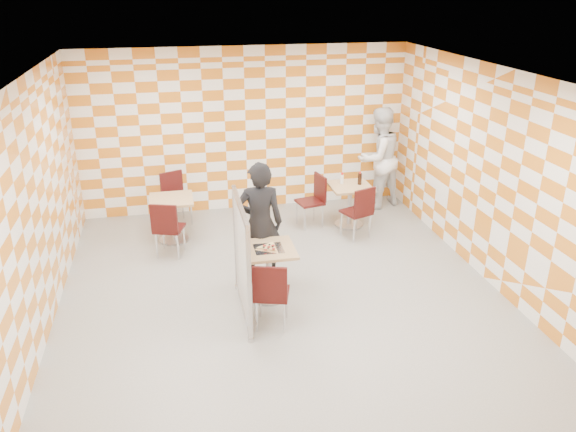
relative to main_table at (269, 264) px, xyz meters
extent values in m
plane|color=gray|center=(0.19, -0.10, -0.51)|extent=(7.00, 7.00, 0.00)
plane|color=white|center=(0.19, -0.10, 2.49)|extent=(7.00, 7.00, 0.00)
plane|color=white|center=(0.19, 3.40, 0.99)|extent=(6.00, 0.00, 6.00)
plane|color=white|center=(-2.81, -0.10, 0.99)|extent=(0.00, 7.00, 7.00)
plane|color=white|center=(3.19, -0.10, 0.99)|extent=(0.00, 7.00, 7.00)
cube|color=tan|center=(0.00, 0.00, 0.22)|extent=(0.70, 0.70, 0.04)
cylinder|color=#A5A5AA|center=(0.00, 0.00, -0.14)|extent=(0.08, 0.08, 0.70)
cylinder|color=#A5A5AA|center=(0.00, 0.00, -0.49)|extent=(0.50, 0.50, 0.03)
cube|color=tan|center=(1.82, 2.15, 0.22)|extent=(0.70, 0.70, 0.04)
cylinder|color=#A5A5AA|center=(1.82, 2.15, -0.14)|extent=(0.08, 0.08, 0.70)
cylinder|color=#A5A5AA|center=(1.82, 2.15, -0.49)|extent=(0.50, 0.50, 0.03)
cube|color=tan|center=(-1.24, 2.15, 0.22)|extent=(0.70, 0.70, 0.04)
cylinder|color=#A5A5AA|center=(-1.24, 2.15, -0.14)|extent=(0.08, 0.08, 0.70)
cylinder|color=#A5A5AA|center=(-1.24, 2.15, -0.49)|extent=(0.50, 0.50, 0.03)
cube|color=#380C0B|center=(-0.08, -0.67, -0.06)|extent=(0.52, 0.52, 0.04)
cube|color=#380C0B|center=(-0.14, -0.86, 0.19)|extent=(0.41, 0.16, 0.45)
cylinder|color=silver|center=(0.13, -0.55, -0.29)|extent=(0.03, 0.03, 0.43)
cylinder|color=silver|center=(-0.19, -0.46, -0.29)|extent=(0.03, 0.03, 0.43)
cylinder|color=silver|center=(0.04, -0.88, -0.29)|extent=(0.03, 0.03, 0.43)
cylinder|color=silver|center=(-0.29, -0.78, -0.29)|extent=(0.03, 0.03, 0.43)
cube|color=#380C0B|center=(1.78, 1.65, -0.06)|extent=(0.54, 0.54, 0.04)
cube|color=#380C0B|center=(1.85, 1.46, 0.19)|extent=(0.41, 0.19, 0.45)
cylinder|color=silver|center=(1.88, 1.87, -0.29)|extent=(0.03, 0.03, 0.43)
cylinder|color=silver|center=(1.56, 1.75, -0.29)|extent=(0.03, 0.03, 0.43)
cylinder|color=silver|center=(2.00, 1.55, -0.29)|extent=(0.03, 0.03, 0.43)
cylinder|color=silver|center=(1.68, 1.43, -0.29)|extent=(0.03, 0.03, 0.43)
cube|color=#380C0B|center=(1.13, 2.26, -0.06)|extent=(0.50, 0.50, 0.04)
cube|color=#380C0B|center=(1.32, 2.30, 0.19)|extent=(0.13, 0.42, 0.45)
cylinder|color=silver|center=(0.93, 2.39, -0.29)|extent=(0.03, 0.03, 0.43)
cylinder|color=silver|center=(1.00, 2.06, -0.29)|extent=(0.03, 0.03, 0.43)
cylinder|color=silver|center=(1.26, 2.46, -0.29)|extent=(0.03, 0.03, 0.43)
cylinder|color=silver|center=(1.33, 2.13, -0.29)|extent=(0.03, 0.03, 0.43)
cube|color=#380C0B|center=(-1.30, 1.62, -0.06)|extent=(0.53, 0.53, 0.04)
cube|color=#380C0B|center=(-1.36, 1.43, 0.19)|extent=(0.41, 0.17, 0.45)
cylinder|color=silver|center=(-1.08, 1.72, -0.29)|extent=(0.03, 0.03, 0.43)
cylinder|color=silver|center=(-1.40, 1.83, -0.29)|extent=(0.03, 0.03, 0.43)
cylinder|color=silver|center=(-1.19, 1.40, -0.29)|extent=(0.03, 0.03, 0.43)
cylinder|color=silver|center=(-1.51, 1.51, -0.29)|extent=(0.03, 0.03, 0.43)
cube|color=#380C0B|center=(-1.14, 2.84, -0.06)|extent=(0.55, 0.55, 0.04)
cube|color=#380C0B|center=(-1.22, 3.02, 0.19)|extent=(0.40, 0.20, 0.45)
cylinder|color=silver|center=(-1.23, 2.61, -0.29)|extent=(0.03, 0.03, 0.43)
cylinder|color=silver|center=(-0.92, 2.75, -0.29)|extent=(0.03, 0.03, 0.43)
cylinder|color=silver|center=(-1.36, 2.92, -0.29)|extent=(0.03, 0.03, 0.43)
cylinder|color=silver|center=(-1.05, 3.06, -0.29)|extent=(0.03, 0.03, 0.43)
cube|color=white|center=(-0.40, -0.32, 0.29)|extent=(0.02, 1.30, 1.40)
cube|color=#B2B2B7|center=(-0.40, -0.32, 1.01)|extent=(0.05, 1.30, 0.05)
cube|color=#B2B2B7|center=(-0.40, -0.32, -0.43)|extent=(0.05, 1.30, 0.05)
cube|color=#B2B2B7|center=(-0.40, -0.97, 0.29)|extent=(0.05, 0.05, 1.50)
cylinder|color=#B2B2B7|center=(-0.40, -0.97, -0.48)|extent=(0.08, 0.08, 0.05)
cube|color=#B2B2B7|center=(-0.40, 0.33, 0.29)|extent=(0.05, 0.05, 1.50)
cylinder|color=#B2B2B7|center=(-0.40, 0.33, -0.48)|extent=(0.08, 0.08, 0.05)
imported|color=black|center=(-0.03, 0.49, 0.39)|extent=(0.69, 0.49, 1.80)
imported|color=white|center=(2.62, 2.95, 0.45)|extent=(1.13, 1.02, 1.91)
cube|color=silver|center=(0.00, -0.02, 0.24)|extent=(0.38, 0.34, 0.01)
cone|color=tan|center=(0.00, -0.02, 0.26)|extent=(0.40, 0.40, 0.02)
cone|color=#F2D88C|center=(0.00, 0.00, 0.27)|extent=(0.33, 0.33, 0.01)
cylinder|color=maroon|center=(-0.06, -0.12, 0.28)|extent=(0.04, 0.04, 0.01)
cylinder|color=maroon|center=(0.05, -0.11, 0.28)|extent=(0.04, 0.04, 0.01)
cylinder|color=maroon|center=(0.00, -0.04, 0.28)|extent=(0.04, 0.04, 0.01)
cylinder|color=maroon|center=(-0.05, 0.01, 0.28)|extent=(0.04, 0.04, 0.01)
cylinder|color=maroon|center=(0.06, -0.01, 0.28)|extent=(0.04, 0.04, 0.01)
torus|color=black|center=(0.05, -0.05, 0.28)|extent=(0.03, 0.03, 0.01)
torus|color=black|center=(-0.02, -0.08, 0.28)|extent=(0.03, 0.03, 0.01)
torus|color=black|center=(0.02, 0.02, 0.28)|extent=(0.03, 0.03, 0.01)
torus|color=black|center=(-0.07, -0.04, 0.28)|extent=(0.03, 0.03, 0.01)
cylinder|color=white|center=(1.71, 2.28, 0.32)|extent=(0.06, 0.06, 0.16)
cylinder|color=red|center=(1.71, 2.28, 0.42)|extent=(0.04, 0.04, 0.04)
cylinder|color=black|center=(2.00, 2.17, 0.34)|extent=(0.07, 0.07, 0.20)
cylinder|color=red|center=(2.00, 2.17, 0.46)|extent=(0.03, 0.03, 0.03)
camera|label=1|loc=(-1.12, -6.61, 3.52)|focal=35.00mm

